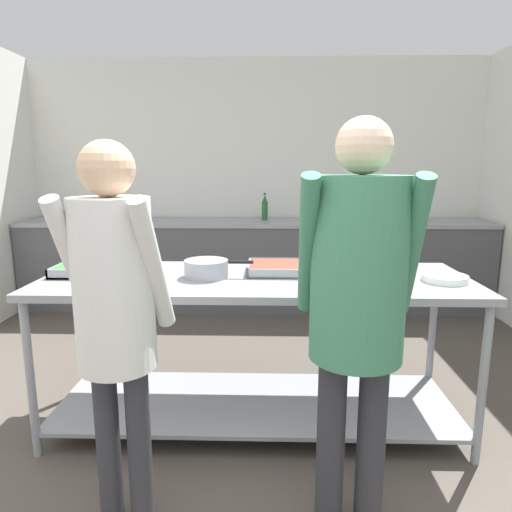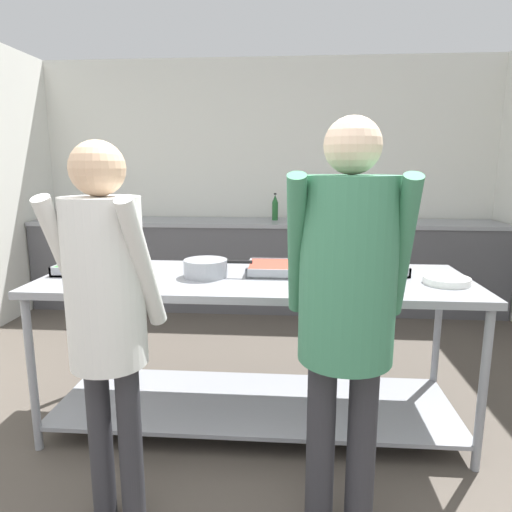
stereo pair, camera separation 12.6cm
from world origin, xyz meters
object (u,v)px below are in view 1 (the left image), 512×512
plate_stack (445,278)px  guest_serving_right (115,299)px  guest_serving_left (358,290)px  broccoli_bowl (142,277)px  sauce_pan (207,268)px  serving_tray_roast (95,269)px  water_bottle (265,208)px  serving_tray_greens (287,268)px  serving_tray_vegetables (366,266)px

plate_stack → guest_serving_right: 1.72m
guest_serving_left → guest_serving_right: bearing=-178.7°
broccoli_bowl → plate_stack: size_ratio=0.77×
sauce_pan → serving_tray_roast: bearing=173.3°
guest_serving_right → guest_serving_left: bearing=1.3°
broccoli_bowl → water_bottle: bearing=76.0°
serving_tray_greens → plate_stack: bearing=-12.4°
sauce_pan → serving_tray_greens: size_ratio=0.83×
sauce_pan → guest_serving_left: guest_serving_left is taller
serving_tray_roast → guest_serving_left: 1.61m
broccoli_bowl → guest_serving_left: (1.02, -0.63, 0.11)m
serving_tray_greens → serving_tray_vegetables: same height
sauce_pan → plate_stack: bearing=-2.6°
plate_stack → water_bottle: (-1.00, 2.45, 0.16)m
serving_tray_roast → sauce_pan: sauce_pan is taller
guest_serving_left → water_bottle: 3.19m
broccoli_bowl → serving_tray_greens: size_ratio=0.41×
serving_tray_vegetables → plate_stack: bearing=-36.2°
serving_tray_roast → serving_tray_vegetables: same height
serving_tray_roast → guest_serving_left: guest_serving_left is taller
serving_tray_vegetables → plate_stack: serving_tray_vegetables is taller
serving_tray_roast → plate_stack: (1.97, -0.14, -0.01)m
serving_tray_vegetables → water_bottle: bearing=106.2°
serving_tray_vegetables → guest_serving_left: bearing=-103.9°
serving_tray_roast → guest_serving_left: (1.35, -0.85, 0.12)m
serving_tray_greens → guest_serving_left: (0.23, -0.90, 0.12)m
serving_tray_greens → guest_serving_left: bearing=-75.5°
sauce_pan → guest_serving_left: bearing=-48.4°
serving_tray_roast → serving_tray_greens: (1.12, 0.05, 0.00)m
broccoli_bowl → plate_stack: 1.63m
broccoli_bowl → serving_tray_greens: 0.83m
guest_serving_left → plate_stack: bearing=49.6°
plate_stack → water_bottle: bearing=112.2°
sauce_pan → guest_serving_right: bearing=-107.3°
serving_tray_vegetables → water_bottle: (-0.63, 2.18, 0.15)m
sauce_pan → guest_serving_left: (0.69, -0.78, 0.09)m
sauce_pan → plate_stack: size_ratio=1.58×
water_bottle → serving_tray_roast: bearing=-112.7°
serving_tray_greens → plate_stack: 0.87m
serving_tray_roast → guest_serving_left: bearing=-32.2°
serving_tray_vegetables → broccoli_bowl: bearing=-164.2°
water_bottle → sauce_pan: bearing=-97.3°
serving_tray_greens → guest_serving_left: guest_serving_left is taller
broccoli_bowl → guest_serving_left: bearing=-31.8°
guest_serving_left → serving_tray_vegetables: bearing=76.1°
serving_tray_greens → serving_tray_vegetables: (0.48, 0.08, -0.00)m
serving_tray_roast → guest_serving_right: bearing=-64.6°
guest_serving_right → water_bottle: 3.23m
broccoli_bowl → guest_serving_left: guest_serving_left is taller
serving_tray_greens → serving_tray_vegetables: size_ratio=1.09×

